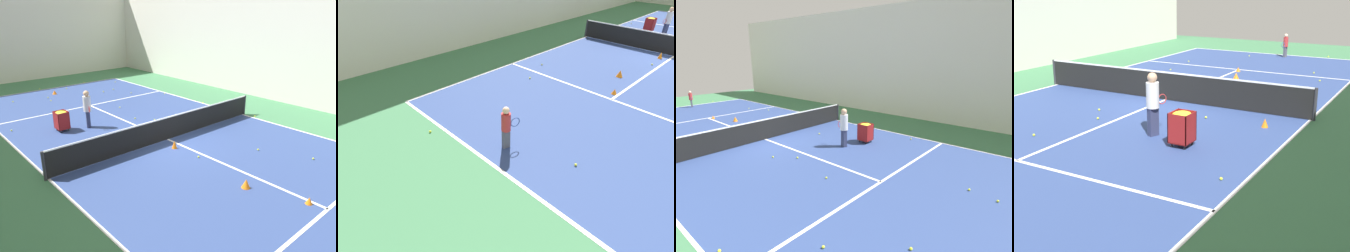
% 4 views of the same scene
% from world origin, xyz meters
% --- Properties ---
extents(ground_plane, '(35.61, 35.61, 0.00)m').
position_xyz_m(ground_plane, '(0.00, 0.00, 0.00)').
color(ground_plane, '#3D754C').
extents(court_playing_area, '(10.24, 24.33, 0.00)m').
position_xyz_m(court_playing_area, '(0.00, 0.00, 0.00)').
color(court_playing_area, navy).
rests_on(court_playing_area, ground).
extents(line_baseline_far, '(10.24, 0.10, 0.00)m').
position_xyz_m(line_baseline_far, '(0.00, 12.16, 0.01)').
color(line_baseline_far, white).
rests_on(line_baseline_far, ground).
extents(line_sideline_left, '(0.10, 24.33, 0.00)m').
position_xyz_m(line_sideline_left, '(-5.12, 0.00, 0.01)').
color(line_sideline_left, white).
rests_on(line_sideline_left, ground).
extents(line_sideline_right, '(0.10, 24.33, 0.00)m').
position_xyz_m(line_sideline_right, '(5.12, 0.00, 0.01)').
color(line_sideline_right, white).
rests_on(line_sideline_right, ground).
extents(line_service_near, '(10.24, 0.10, 0.00)m').
position_xyz_m(line_service_near, '(0.00, -6.69, 0.01)').
color(line_service_near, white).
rests_on(line_service_near, ground).
extents(line_service_far, '(10.24, 0.10, 0.00)m').
position_xyz_m(line_service_far, '(0.00, 6.69, 0.01)').
color(line_service_far, white).
rests_on(line_service_far, ground).
extents(line_centre_service, '(0.10, 13.38, 0.00)m').
position_xyz_m(line_centre_service, '(0.00, 0.00, 0.01)').
color(line_centre_service, white).
rests_on(line_centre_service, ground).
extents(hall_enclosure_right, '(0.15, 31.91, 7.07)m').
position_xyz_m(hall_enclosure_right, '(8.84, 0.00, 3.53)').
color(hall_enclosure_right, silver).
rests_on(hall_enclosure_right, ground).
extents(hall_enclosure_far, '(17.52, 0.15, 7.07)m').
position_xyz_m(hall_enclosure_far, '(0.00, 15.88, 3.53)').
color(hall_enclosure_far, silver).
rests_on(hall_enclosure_far, ground).
extents(tennis_net, '(10.54, 0.10, 1.01)m').
position_xyz_m(tennis_net, '(0.00, 0.00, 0.52)').
color(tennis_net, '#2D2D33').
rests_on(tennis_net, ground).
extents(coach_at_net, '(0.45, 0.71, 1.73)m').
position_xyz_m(coach_at_net, '(-1.77, 3.54, 0.99)').
color(coach_at_net, '#2D3351').
rests_on(coach_at_net, ground).
extents(ball_cart, '(0.53, 0.56, 0.91)m').
position_xyz_m(ball_cart, '(-2.87, 3.91, 0.64)').
color(ball_cart, maroon).
rests_on(ball_cart, ground).
extents(training_cone_0, '(0.27, 0.27, 0.29)m').
position_xyz_m(training_cone_0, '(-0.77, -4.51, 0.15)').
color(training_cone_0, orange).
rests_on(training_cone_0, ground).
extents(training_cone_1, '(0.21, 0.21, 0.31)m').
position_xyz_m(training_cone_1, '(-0.40, -0.84, 0.16)').
color(training_cone_1, orange).
rests_on(training_cone_1, ground).
extents(training_cone_2, '(0.20, 0.20, 0.26)m').
position_xyz_m(training_cone_2, '(-4.16, 1.36, 0.13)').
color(training_cone_2, orange).
rests_on(training_cone_2, ground).
extents(training_cone_3, '(0.20, 0.20, 0.21)m').
position_xyz_m(training_cone_3, '(-0.15, -6.21, 0.11)').
color(training_cone_3, orange).
rests_on(training_cone_3, ground).
extents(training_cone_4, '(0.28, 0.28, 0.25)m').
position_xyz_m(training_cone_4, '(-0.45, 10.46, 0.13)').
color(training_cone_4, orange).
rests_on(training_cone_4, ground).
extents(tennis_ball_0, '(0.07, 0.07, 0.07)m').
position_xyz_m(tennis_ball_0, '(2.72, -4.93, 0.04)').
color(tennis_ball_0, yellow).
rests_on(tennis_ball_0, ground).
extents(tennis_ball_1, '(0.07, 0.07, 0.07)m').
position_xyz_m(tennis_ball_1, '(0.76, 11.35, 0.04)').
color(tennis_ball_1, yellow).
rests_on(tennis_ball_1, ground).
extents(tennis_ball_2, '(0.07, 0.07, 0.07)m').
position_xyz_m(tennis_ball_2, '(0.53, 3.09, 0.04)').
color(tennis_ball_2, yellow).
rests_on(tennis_ball_2, ground).
extents(tennis_ball_3, '(0.07, 0.07, 0.07)m').
position_xyz_m(tennis_ball_3, '(2.17, 8.87, 0.04)').
color(tennis_ball_3, yellow).
rests_on(tennis_ball_3, ground).
extents(tennis_ball_4, '(0.07, 0.07, 0.07)m').
position_xyz_m(tennis_ball_4, '(5.30, -0.62, 0.04)').
color(tennis_ball_4, yellow).
rests_on(tennis_ball_4, ground).
extents(tennis_ball_5, '(0.07, 0.07, 0.07)m').
position_xyz_m(tennis_ball_5, '(-1.29, 9.02, 0.04)').
color(tennis_ball_5, yellow).
rests_on(tennis_ball_5, ground).
extents(tennis_ball_6, '(0.07, 0.07, 0.07)m').
position_xyz_m(tennis_ball_6, '(1.01, 5.19, 0.04)').
color(tennis_ball_6, yellow).
rests_on(tennis_ball_6, ground).
extents(tennis_ball_7, '(0.07, 0.07, 0.07)m').
position_xyz_m(tennis_ball_7, '(2.54, 12.25, 0.04)').
color(tennis_ball_7, yellow).
rests_on(tennis_ball_7, ground).
extents(tennis_ball_8, '(0.07, 0.07, 0.07)m').
position_xyz_m(tennis_ball_8, '(-0.32, -2.07, 0.04)').
color(tennis_ball_8, yellow).
rests_on(tennis_ball_8, ground).
extents(tennis_ball_9, '(0.07, 0.07, 0.07)m').
position_xyz_m(tennis_ball_9, '(3.35, 7.44, 0.04)').
color(tennis_ball_9, yellow).
rests_on(tennis_ball_9, ground).
extents(tennis_ball_11, '(0.07, 0.07, 0.07)m').
position_xyz_m(tennis_ball_11, '(1.12, 2.29, 0.04)').
color(tennis_ball_11, yellow).
rests_on(tennis_ball_11, ground).
extents(tennis_ball_13, '(0.07, 0.07, 0.07)m').
position_xyz_m(tennis_ball_13, '(4.36, 10.91, 0.04)').
color(tennis_ball_13, yellow).
rests_on(tennis_ball_13, ground).
extents(tennis_ball_15, '(0.07, 0.07, 0.07)m').
position_xyz_m(tennis_ball_15, '(-1.14, 9.83, 0.04)').
color(tennis_ball_15, yellow).
rests_on(tennis_ball_15, ground).
extents(tennis_ball_16, '(0.07, 0.07, 0.07)m').
position_xyz_m(tennis_ball_16, '(-3.06, 10.26, 0.04)').
color(tennis_ball_16, yellow).
rests_on(tennis_ball_16, ground).
extents(tennis_ball_17, '(0.07, 0.07, 0.07)m').
position_xyz_m(tennis_ball_17, '(1.89, -3.14, 0.04)').
color(tennis_ball_17, yellow).
rests_on(tennis_ball_17, ground).
extents(tennis_ball_19, '(0.07, 0.07, 0.07)m').
position_xyz_m(tennis_ball_19, '(-0.67, 12.40, 0.04)').
color(tennis_ball_19, yellow).
rests_on(tennis_ball_19, ground).
extents(tennis_ball_20, '(0.07, 0.07, 0.07)m').
position_xyz_m(tennis_ball_20, '(3.00, 9.01, 0.04)').
color(tennis_ball_20, yellow).
rests_on(tennis_ball_20, ground).
extents(tennis_ball_21, '(0.07, 0.07, 0.07)m').
position_xyz_m(tennis_ball_21, '(-4.63, 5.36, 0.04)').
color(tennis_ball_21, yellow).
rests_on(tennis_ball_21, ground).
extents(tennis_ball_22, '(0.07, 0.07, 0.07)m').
position_xyz_m(tennis_ball_22, '(-2.29, 1.39, 0.04)').
color(tennis_ball_22, yellow).
rests_on(tennis_ball_22, ground).
extents(tennis_ball_23, '(0.07, 0.07, 0.07)m').
position_xyz_m(tennis_ball_23, '(4.87, 5.88, 0.04)').
color(tennis_ball_23, yellow).
rests_on(tennis_ball_23, ground).
extents(tennis_ball_25, '(0.07, 0.07, 0.07)m').
position_xyz_m(tennis_ball_25, '(5.17, 2.84, 0.04)').
color(tennis_ball_25, yellow).
rests_on(tennis_ball_25, ground).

